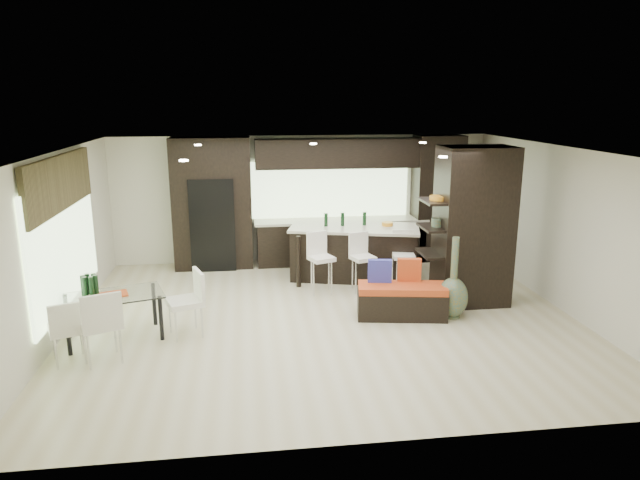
{
  "coord_description": "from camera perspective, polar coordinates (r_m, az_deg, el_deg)",
  "views": [
    {
      "loc": [
        -1.22,
        -8.59,
        3.48
      ],
      "look_at": [
        0.0,
        0.6,
        1.15
      ],
      "focal_mm": 32.0,
      "sensor_mm": 36.0,
      "label": 1
    }
  ],
  "objects": [
    {
      "name": "partition_column",
      "position": [
        10.0,
        15.09,
        1.31
      ],
      "size": [
        1.2,
        0.8,
        2.7
      ],
      "primitive_type": "cube",
      "color": "black",
      "rests_on": "ground"
    },
    {
      "name": "left_wall",
      "position": [
        9.28,
        -24.76,
        -0.49
      ],
      "size": [
        0.02,
        7.0,
        2.7
      ],
      "primitive_type": "cube",
      "color": "beige",
      "rests_on": "ground"
    },
    {
      "name": "ground",
      "position": [
        9.35,
        0.49,
        -7.74
      ],
      "size": [
        8.0,
        8.0,
        0.0
      ],
      "primitive_type": "plane",
      "color": "beige",
      "rests_on": "ground"
    },
    {
      "name": "chair_end",
      "position": [
        8.76,
        -13.34,
        -6.5
      ],
      "size": [
        0.63,
        0.63,
        0.91
      ],
      "primitive_type": "cube",
      "rotation": [
        0.0,
        0.0,
        1.9
      ],
      "color": "white",
      "rests_on": "ground"
    },
    {
      "name": "window_back",
      "position": [
        12.34,
        1.02,
        5.1
      ],
      "size": [
        3.4,
        0.04,
        1.2
      ],
      "primitive_type": "cube",
      "color": "#B2D199",
      "rests_on": "back_wall"
    },
    {
      "name": "chair_near",
      "position": [
        8.26,
        -21.04,
        -8.24
      ],
      "size": [
        0.67,
        0.67,
        0.95
      ],
      "primitive_type": "cube",
      "rotation": [
        0.0,
        0.0,
        0.38
      ],
      "color": "white",
      "rests_on": "ground"
    },
    {
      "name": "stone_accent",
      "position": [
        9.28,
        -24.56,
        5.22
      ],
      "size": [
        0.08,
        3.0,
        0.8
      ],
      "primitive_type": "cube",
      "color": "brown",
      "rests_on": "left_wall"
    },
    {
      "name": "back_wall",
      "position": [
        12.34,
        -1.78,
        4.15
      ],
      "size": [
        8.0,
        0.02,
        2.7
      ],
      "primitive_type": "cube",
      "color": "beige",
      "rests_on": "ground"
    },
    {
      "name": "stool_mid",
      "position": [
        10.47,
        4.28,
        -2.83
      ],
      "size": [
        0.49,
        0.49,
        0.87
      ],
      "primitive_type": "cube",
      "rotation": [
        0.0,
        0.0,
        0.31
      ],
      "color": "white",
      "rests_on": "ground"
    },
    {
      "name": "ceiling",
      "position": [
        8.72,
        0.53,
        8.97
      ],
      "size": [
        8.0,
        7.0,
        0.02
      ],
      "primitive_type": "cube",
      "color": "white",
      "rests_on": "ground"
    },
    {
      "name": "stool_left",
      "position": [
        10.34,
        0.14,
        -2.94
      ],
      "size": [
        0.51,
        0.51,
        0.9
      ],
      "primitive_type": "cube",
      "rotation": [
        0.0,
        0.0,
        0.35
      ],
      "color": "white",
      "rests_on": "ground"
    },
    {
      "name": "window_left",
      "position": [
        9.45,
        -24.19,
        -0.18
      ],
      "size": [
        0.04,
        3.2,
        1.9
      ],
      "primitive_type": "cube",
      "color": "#B2D199",
      "rests_on": "left_wall"
    },
    {
      "name": "chair_far",
      "position": [
        8.42,
        -23.91,
        -8.51
      ],
      "size": [
        0.58,
        0.58,
        0.83
      ],
      "primitive_type": "cube",
      "rotation": [
        0.0,
        0.0,
        0.37
      ],
      "color": "white",
      "rests_on": "ground"
    },
    {
      "name": "right_wall",
      "position": [
        10.28,
        23.17,
        0.99
      ],
      "size": [
        0.02,
        7.0,
        2.7
      ],
      "primitive_type": "cube",
      "color": "beige",
      "rests_on": "ground"
    },
    {
      "name": "stool_right",
      "position": [
        10.65,
        8.32,
        -2.63
      ],
      "size": [
        0.44,
        0.44,
        0.89
      ],
      "primitive_type": "cube",
      "rotation": [
        0.0,
        0.0,
        -0.14
      ],
      "color": "white",
      "rests_on": "ground"
    },
    {
      "name": "floor_vase",
      "position": [
        9.39,
        13.22,
        -3.69
      ],
      "size": [
        0.57,
        0.57,
        1.34
      ],
      "primitive_type": null,
      "rotation": [
        0.0,
        0.0,
        -0.18
      ],
      "color": "#4C5B41",
      "rests_on": "ground"
    },
    {
      "name": "refrigerator",
      "position": [
        12.0,
        -10.64,
        1.69
      ],
      "size": [
        0.9,
        0.68,
        1.9
      ],
      "primitive_type": "cube",
      "color": "black",
      "rests_on": "ground"
    },
    {
      "name": "kitchen_island",
      "position": [
        11.23,
        3.43,
        -1.22
      ],
      "size": [
        2.68,
        1.66,
        1.04
      ],
      "primitive_type": "cube",
      "rotation": [
        0.0,
        0.0,
        -0.26
      ],
      "color": "black",
      "rests_on": "ground"
    },
    {
      "name": "bench",
      "position": [
        9.37,
        8.18,
        -6.06
      ],
      "size": [
        1.49,
        0.78,
        0.55
      ],
      "primitive_type": "cube",
      "rotation": [
        0.0,
        0.0,
        -0.17
      ],
      "color": "black",
      "rests_on": "ground"
    },
    {
      "name": "back_cabinetry",
      "position": [
        12.08,
        0.75,
        3.94
      ],
      "size": [
        6.8,
        0.68,
        2.7
      ],
      "primitive_type": "cube",
      "color": "black",
      "rests_on": "ground"
    },
    {
      "name": "dining_table",
      "position": [
        8.97,
        -19.92,
        -7.28
      ],
      "size": [
        1.58,
        1.17,
        0.68
      ],
      "primitive_type": "cube",
      "rotation": [
        0.0,
        0.0,
        0.29
      ],
      "color": "white",
      "rests_on": "ground"
    },
    {
      "name": "ceiling_spots",
      "position": [
        8.96,
        0.3,
        8.98
      ],
      "size": [
        4.0,
        3.0,
        0.02
      ],
      "primitive_type": "cube",
      "color": "white",
      "rests_on": "ceiling"
    }
  ]
}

